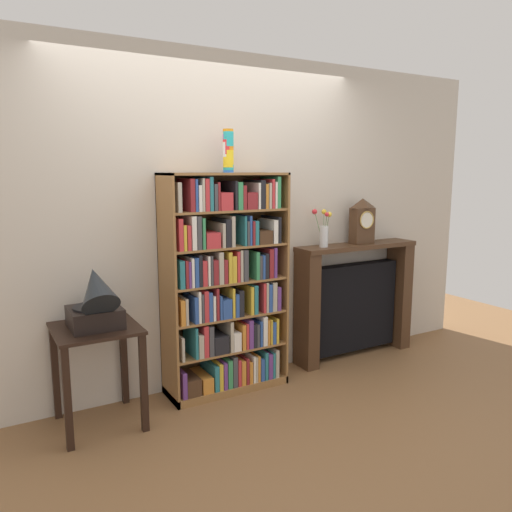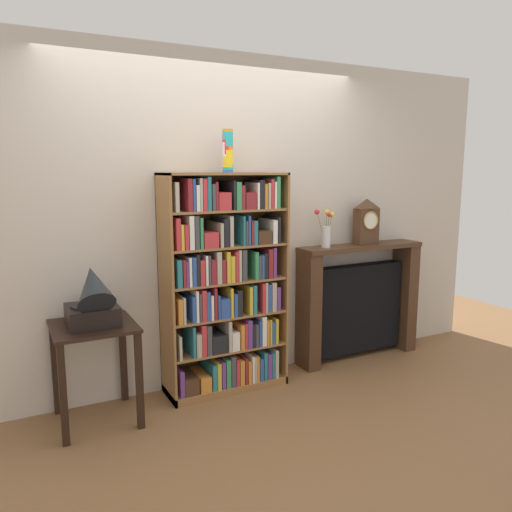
{
  "view_description": "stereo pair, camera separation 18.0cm",
  "coord_description": "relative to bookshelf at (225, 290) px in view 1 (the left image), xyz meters",
  "views": [
    {
      "loc": [
        -1.66,
        -3.25,
        1.7
      ],
      "look_at": [
        0.27,
        0.12,
        1.04
      ],
      "focal_mm": 35.2,
      "sensor_mm": 36.0,
      "label": 1
    },
    {
      "loc": [
        -1.51,
        -3.34,
        1.7
      ],
      "look_at": [
        0.27,
        0.12,
        1.04
      ],
      "focal_mm": 35.2,
      "sensor_mm": 36.0,
      "label": 2
    }
  ],
  "objects": [
    {
      "name": "mantel_clock",
      "position": [
        1.4,
        0.05,
        0.45
      ],
      "size": [
        0.21,
        0.12,
        0.41
      ],
      "color": "#472D1C",
      "rests_on": "fireplace_mantel"
    },
    {
      "name": "cup_stack",
      "position": [
        0.05,
        0.04,
        1.04
      ],
      "size": [
        0.08,
        0.08,
        0.32
      ],
      "color": "blue",
      "rests_on": "bookshelf"
    },
    {
      "name": "gramophone",
      "position": [
        -1.0,
        -0.14,
        0.07
      ],
      "size": [
        0.32,
        0.45,
        0.48
      ],
      "color": "black",
      "rests_on": "side_table_left"
    },
    {
      "name": "side_table_left",
      "position": [
        -1.0,
        -0.08,
        -0.28
      ],
      "size": [
        0.54,
        0.54,
        0.69
      ],
      "color": "black",
      "rests_on": "ground"
    },
    {
      "name": "ground_plane",
      "position": [
        0.01,
        -0.11,
        -0.81
      ],
      "size": [
        8.11,
        6.4,
        0.02
      ],
      "primitive_type": "cube",
      "color": "brown"
    },
    {
      "name": "bookshelf",
      "position": [
        0.0,
        0.0,
        0.0
      ],
      "size": [
        0.95,
        0.35,
        1.69
      ],
      "color": "olive",
      "rests_on": "ground"
    },
    {
      "name": "flower_vase",
      "position": [
        0.98,
        0.06,
        0.39
      ],
      "size": [
        0.17,
        0.14,
        0.33
      ],
      "color": "silver",
      "rests_on": "fireplace_mantel"
    },
    {
      "name": "fireplace_mantel",
      "position": [
        1.36,
        0.08,
        -0.29
      ],
      "size": [
        1.21,
        0.26,
        1.05
      ],
      "color": "#472D1C",
      "rests_on": "ground"
    },
    {
      "name": "wall_back",
      "position": [
        0.18,
        0.23,
        0.5
      ],
      "size": [
        5.11,
        0.08,
        2.6
      ],
      "primitive_type": "cube",
      "color": "beige",
      "rests_on": "ground"
    }
  ]
}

